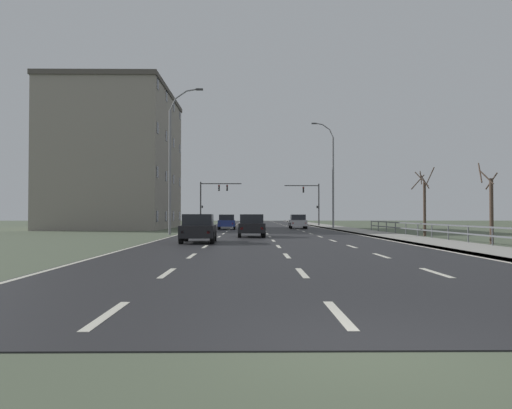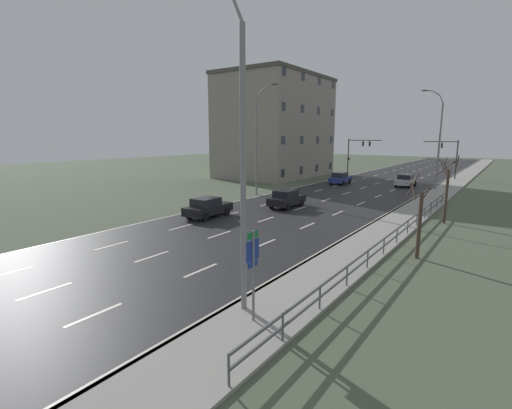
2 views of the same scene
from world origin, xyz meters
name	(u,v)px [view 1 (image 1 of 2)]	position (x,y,z in m)	size (l,w,h in m)	color
ground_plane	(263,230)	(0.00, 48.00, -0.06)	(160.00, 160.00, 0.12)	#4C5642
road_asphalt_strip	(261,226)	(0.00, 59.99, 0.01)	(14.00, 120.00, 0.03)	#232326
sidewalk_right	(325,226)	(8.43, 60.00, 0.06)	(3.00, 120.00, 0.12)	gray
guardrail	(440,229)	(9.85, 23.78, 0.71)	(0.07, 33.42, 1.00)	#515459
street_lamp_midground	(332,177)	(7.46, 48.10, 5.66)	(2.42, 0.24, 11.53)	slate
street_lamp_left_bank	(172,163)	(-7.44, 33.15, 5.58)	(2.66, 0.24, 11.43)	slate
traffic_signal_right	(312,198)	(7.05, 61.61, 3.77)	(4.72, 0.36, 5.74)	#38383A
traffic_signal_left	(211,195)	(-6.53, 60.07, 4.09)	(5.46, 0.36, 5.90)	#38383A
car_distant	(298,221)	(3.91, 49.56, 0.80)	(1.90, 4.13, 1.57)	#B7B7BC
car_far_left	(251,225)	(-1.28, 28.80, 0.80)	(1.89, 4.13, 1.57)	black
car_far_right	(227,222)	(-3.85, 47.20, 0.80)	(1.92, 4.15, 1.57)	navy
car_near_left	(198,228)	(-4.18, 21.67, 0.80)	(1.92, 4.15, 1.57)	black
brick_building	(117,160)	(-16.54, 51.18, 7.78)	(12.32, 18.22, 15.54)	gray
bare_tree_near	(491,207)	(11.35, 20.58, 1.94)	(1.10, 1.34, 4.36)	#423328
bare_tree_mid	(424,204)	(11.19, 30.17, 2.34)	(1.52, 1.71, 4.96)	#423328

